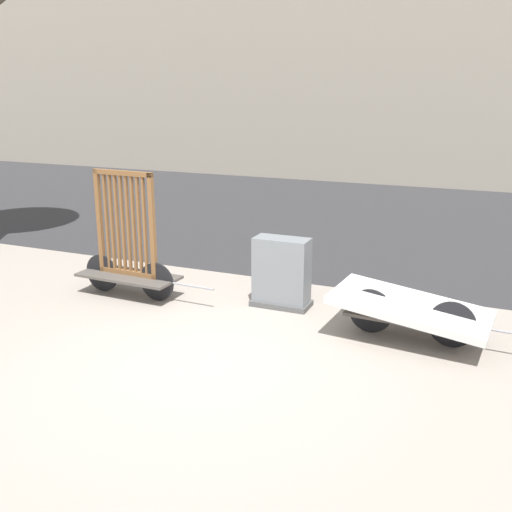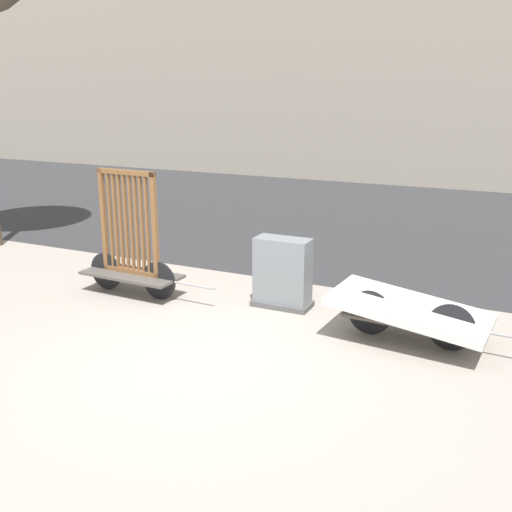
% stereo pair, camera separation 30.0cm
% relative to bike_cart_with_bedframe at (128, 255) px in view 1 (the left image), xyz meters
% --- Properties ---
extents(ground_plane, '(60.00, 60.00, 0.00)m').
position_rel_bike_cart_with_bedframe_xyz_m(ground_plane, '(2.11, -1.63, -0.65)').
color(ground_plane, gray).
extents(road_strip, '(56.00, 10.64, 0.01)m').
position_rel_bike_cart_with_bedframe_xyz_m(road_strip, '(2.11, 6.93, -0.65)').
color(road_strip, '#2D2D30').
rests_on(road_strip, ground_plane).
extents(building_facade, '(48.00, 4.00, 11.16)m').
position_rel_bike_cart_with_bedframe_xyz_m(building_facade, '(2.11, 14.25, 4.93)').
color(building_facade, '#9E9384').
rests_on(building_facade, ground_plane).
extents(bike_cart_with_bedframe, '(2.29, 0.71, 1.93)m').
position_rel_bike_cart_with_bedframe_xyz_m(bike_cart_with_bedframe, '(0.00, 0.00, 0.00)').
color(bike_cart_with_bedframe, '#4C4742').
rests_on(bike_cart_with_bedframe, ground_plane).
extents(bike_cart_with_mattress, '(2.49, 1.20, 0.59)m').
position_rel_bike_cart_with_bedframe_xyz_m(bike_cart_with_mattress, '(4.24, 0.00, -0.25)').
color(bike_cart_with_mattress, '#4C4742').
rests_on(bike_cart_with_mattress, ground_plane).
extents(utility_cabinet, '(0.86, 0.43, 1.02)m').
position_rel_bike_cart_with_bedframe_xyz_m(utility_cabinet, '(2.31, 0.49, -0.18)').
color(utility_cabinet, '#4C4C4C').
rests_on(utility_cabinet, ground_plane).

